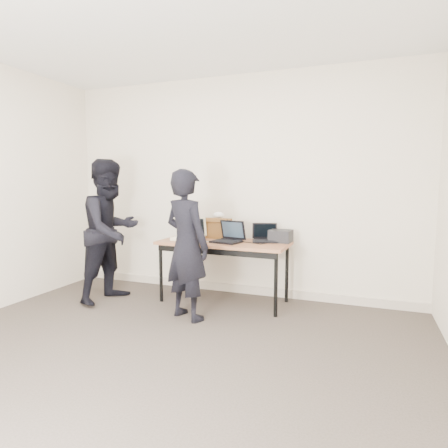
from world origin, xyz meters
The scene contains 13 objects.
room centered at (0.00, 0.00, 1.35)m, with size 4.60×4.60×2.80m.
desk centered at (0.01, 1.82, 0.66)m, with size 1.52×0.69×0.72m.
laptop_beige centered at (-0.43, 1.83, 0.77)m, with size 0.34×0.34×0.27m.
laptop_center centered at (0.08, 1.80, 0.77)m, with size 0.37×0.36×0.24m.
laptop_right centered at (0.46, 2.00, 0.77)m, with size 0.35×0.34×0.21m.
leather_satchel centered at (-0.17, 2.05, 0.85)m, with size 0.36×0.19×0.25m.
tissue centered at (-0.14, 2.05, 1.00)m, with size 0.13×0.10×0.08m, color white.
equipment_box centered at (0.64, 2.01, 0.79)m, with size 0.24×0.21×0.14m, color black.
power_brick centered at (-0.21, 1.65, 0.74)m, with size 0.09×0.05×0.03m, color black.
cables centered at (0.04, 1.78, 0.72)m, with size 1.15×0.38×0.01m.
person_typist centered at (-0.16, 1.20, 0.77)m, with size 0.56×0.37×1.53m, color black.
person_observer centered at (-1.26, 1.44, 0.83)m, with size 0.81×0.63×1.67m, color black.
baseboard centered at (0.00, 2.23, 0.05)m, with size 4.50×0.03×0.10m, color #BFB19E.
Camera 1 is at (1.51, -2.19, 1.40)m, focal length 30.00 mm.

